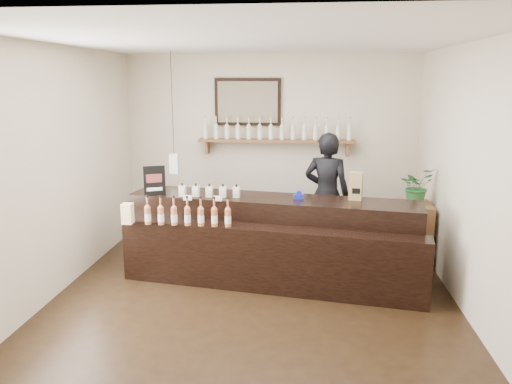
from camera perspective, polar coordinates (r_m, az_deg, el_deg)
The scene contains 10 objects.
ground at distance 5.79m, azimuth -0.29°, elevation -11.89°, with size 5.00×5.00×0.00m, color black.
room_shell at distance 5.32m, azimuth -0.31°, elevation 5.05°, with size 5.00×5.00×5.00m.
back_wall_decor at distance 7.67m, azimuth 0.55°, elevation 7.76°, with size 2.66×0.96×1.69m.
counter at distance 6.14m, azimuth 1.66°, elevation -5.74°, with size 3.64×1.50×1.17m.
promo_sign at distance 6.32m, azimuth -11.53°, elevation 1.28°, with size 0.25×0.13×0.37m.
paper_bag at distance 6.08m, azimuth 11.34°, elevation 0.66°, with size 0.17×0.15×0.34m.
tape_dispenser at distance 6.05m, azimuth 4.91°, elevation -0.43°, with size 0.13×0.07×0.11m.
side_cabinet at distance 6.97m, azimuth 17.52°, elevation -4.57°, with size 0.43×0.58×0.83m.
potted_plant at distance 6.81m, azimuth 17.88°, elevation 0.67°, with size 0.43×0.37×0.48m, color #255D29.
shopkeeper at distance 6.94m, azimuth 8.10°, elevation 0.63°, with size 0.71×0.47×1.95m, color black.
Camera 1 is at (0.56, -5.24, 2.41)m, focal length 35.00 mm.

